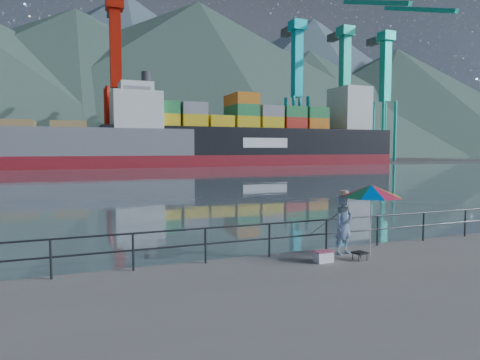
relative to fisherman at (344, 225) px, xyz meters
name	(u,v)px	position (x,y,z in m)	size (l,w,h in m)	color
ground	(345,343)	(-3.25, -4.64, -1.16)	(24.00, 11.00, 0.50)	slate
harbor_water	(85,160)	(-3.25, 128.86, -0.91)	(500.00, 280.00, 0.00)	#4F646C
far_dock	(136,163)	(6.75, 91.86, -0.91)	(200.00, 40.00, 0.40)	#514F4C
guardrail	(238,242)	(-3.25, 0.56, -0.39)	(22.00, 0.06, 1.03)	#2D3033
mountains	(160,85)	(35.56, 206.60, 34.64)	(600.00, 332.80, 80.00)	#385147
port_cranes	(232,94)	(27.75, 82.86, 15.09)	(116.00, 28.00, 38.40)	#B02C16
container_stacks	(225,150)	(29.58, 93.24, 2.06)	(58.00, 8.40, 7.80)	orange
fisherman	(344,225)	(0.00, 0.00, 0.00)	(0.66, 0.44, 1.82)	#1E509A
beach_umbrella	(371,191)	(0.47, -0.68, 1.08)	(2.16, 2.16, 2.18)	white
folding_stool	(360,256)	(0.02, -0.78, -0.78)	(0.42, 0.42, 0.24)	black
cooler_bag	(323,257)	(-1.08, -0.57, -0.77)	(0.50, 0.33, 0.29)	white
fishing_rod	(327,249)	(-0.11, 0.74, -0.91)	(0.02, 0.02, 2.12)	black
bulk_carrier	(46,144)	(-11.61, 72.95, 3.15)	(56.06, 9.70, 14.50)	maroon
container_ship	(262,137)	(31.42, 74.27, 4.89)	(63.99, 10.67, 18.10)	maroon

